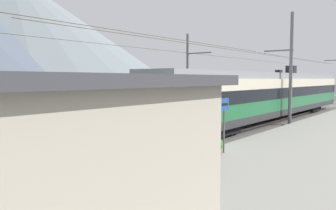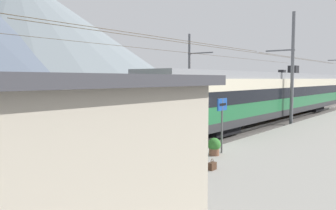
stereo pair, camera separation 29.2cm
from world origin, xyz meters
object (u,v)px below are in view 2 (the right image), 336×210
Objects in this scene: catenary_mast_mid at (291,68)px; handbag_beside_passenger at (212,166)px; train_far_track at (268,89)px; passenger_walking at (196,147)px; handbag_near_sign at (215,151)px; platform_sign at (222,113)px; platform_shelter at (50,194)px; potted_plant_platform_edge at (214,146)px; catenary_mast_far_side at (191,73)px; train_near_platform at (271,94)px.

catenary_mast_mid is 15.25m from handbag_beside_passenger.
train_far_track reaches higher than handbag_beside_passenger.
handbag_near_sign is at bearing 20.48° from passenger_walking.
train_far_track is at bearing 18.63° from platform_sign.
platform_shelter is at bearing -161.69° from train_far_track.
passenger_walking is 3.42m from handbag_near_sign.
passenger_walking is at bearing -159.42° from potted_plant_platform_edge.
catenary_mast_far_side is 16.98× the size of platform_sign.
catenary_mast_far_side is at bearing 38.06° from potted_plant_platform_edge.
train_near_platform is 13.69m from handbag_near_sign.
platform_sign reaches higher than handbag_beside_passenger.
train_near_platform reaches higher than handbag_near_sign.
catenary_mast_mid reaches higher than platform_shelter.
catenary_mast_far_side is 18.33m from potted_plant_platform_edge.
catenary_mast_mid is at bearing 6.14° from potted_plant_platform_edge.
handbag_beside_passenger is at bearing -156.85° from platform_sign.
catenary_mast_mid reaches higher than train_near_platform.
handbag_near_sign is at bearing 18.35° from potted_plant_platform_edge.
passenger_walking is at bearing -162.77° from platform_sign.
platform_shelter is at bearing -148.78° from catenary_mast_far_side.
potted_plant_platform_edge is at bearing 20.58° from passenger_walking.
catenary_mast_far_side reaches higher than handbag_near_sign.
handbag_beside_passenger is (-16.14, -12.21, -3.52)m from catenary_mast_far_side.
potted_plant_platform_edge is 9.86m from platform_shelter.
passenger_walking reaches higher than handbag_beside_passenger.
platform_sign is 0.45× the size of platform_shelter.
catenary_mast_far_side is 22.93× the size of passenger_walking.
passenger_walking is at bearing -178.52° from handbag_beside_passenger.
platform_sign is at bearing -166.37° from train_near_platform.
potted_plant_platform_edge is at bearing -141.94° from catenary_mast_far_side.
platform_sign is 3.22× the size of potted_plant_platform_edge.
platform_sign is 1.60m from handbag_near_sign.
train_far_track is at bearing 18.47° from passenger_walking.
train_near_platform is 16.90m from passenger_walking.
catenary_mast_mid is 16.08m from passenger_walking.
train_far_track is 16.33m from catenary_mast_mid.
platform_shelter is at bearing -161.45° from potted_plant_platform_edge.
passenger_walking is at bearing -144.53° from catenary_mast_far_side.
platform_shelter reaches higher than platform_sign.
passenger_walking is at bearing 17.57° from platform_shelter.
handbag_near_sign is at bearing -174.01° from catenary_mast_mid.
train_far_track is at bearing 23.07° from train_near_platform.
train_far_track is at bearing 18.31° from platform_shelter.
train_far_track is at bearing -9.83° from catenary_mast_far_side.
platform_sign is at bearing -161.37° from train_far_track.
handbag_beside_passenger is 2.36m from handbag_near_sign.
catenary_mast_far_side is 20.54m from handbag_beside_passenger.
potted_plant_platform_edge is (1.94, 1.09, 0.26)m from handbag_beside_passenger.
handbag_near_sign is (3.11, 1.16, -0.82)m from passenger_walking.
train_near_platform reaches higher than platform_shelter.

